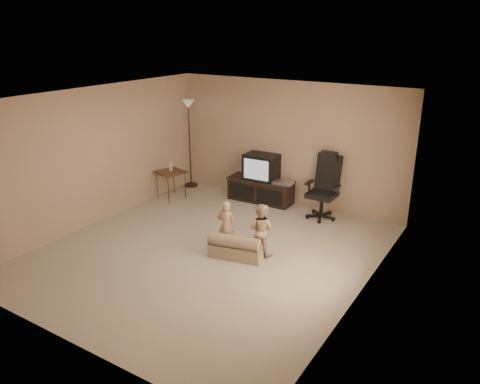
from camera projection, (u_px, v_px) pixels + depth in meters
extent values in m
plane|color=beige|center=(209.00, 252.00, 7.66)|extent=(5.50, 5.50, 0.00)
plane|color=white|center=(205.00, 98.00, 6.81)|extent=(5.50, 5.50, 0.00)
plane|color=tan|center=(287.00, 143.00, 9.43)|extent=(5.00, 0.00, 5.00)
plane|color=tan|center=(58.00, 246.00, 5.04)|extent=(5.00, 0.00, 5.00)
plane|color=tan|center=(95.00, 156.00, 8.48)|extent=(0.00, 5.50, 5.50)
plane|color=tan|center=(366.00, 211.00, 5.99)|extent=(0.00, 5.50, 5.50)
cube|color=black|center=(261.00, 191.00, 9.79)|extent=(1.36, 0.53, 0.43)
cube|color=black|center=(261.00, 180.00, 9.71)|extent=(1.40, 0.57, 0.04)
cube|color=black|center=(242.00, 192.00, 9.74)|extent=(0.56, 0.04, 0.33)
cube|color=black|center=(269.00, 197.00, 9.44)|extent=(0.56, 0.04, 0.33)
cube|color=black|center=(262.00, 167.00, 9.63)|extent=(0.69, 0.51, 0.53)
cube|color=silver|center=(256.00, 170.00, 9.43)|extent=(0.55, 0.03, 0.41)
cube|color=silver|center=(283.00, 183.00, 9.41)|extent=(0.40, 0.28, 0.06)
cylinder|color=black|center=(321.00, 206.00, 8.89)|extent=(0.07, 0.07, 0.40)
cube|color=black|center=(322.00, 195.00, 8.82)|extent=(0.51, 0.51, 0.09)
cube|color=black|center=(328.00, 173.00, 8.88)|extent=(0.49, 0.19, 0.71)
cube|color=black|center=(330.00, 156.00, 8.77)|extent=(0.30, 0.11, 0.16)
cube|color=black|center=(309.00, 182.00, 8.89)|extent=(0.08, 0.28, 0.04)
cube|color=black|center=(336.00, 188.00, 8.61)|extent=(0.08, 0.28, 0.04)
cube|color=brown|center=(171.00, 172.00, 9.84)|extent=(0.66, 0.66, 0.03)
cylinder|color=#2E2014|center=(157.00, 185.00, 9.95)|extent=(0.01, 0.01, 0.59)
cylinder|color=#2E2014|center=(168.00, 190.00, 9.65)|extent=(0.01, 0.01, 0.59)
cylinder|color=#2E2014|center=(174.00, 181.00, 10.22)|extent=(0.01, 0.01, 0.59)
cylinder|color=#2E2014|center=(185.00, 185.00, 9.92)|extent=(0.01, 0.01, 0.59)
cylinder|color=white|center=(171.00, 167.00, 9.87)|extent=(0.07, 0.07, 0.15)
cone|color=beige|center=(170.00, 163.00, 9.84)|extent=(0.06, 0.06, 0.05)
cylinder|color=#2E2014|center=(191.00, 185.00, 10.80)|extent=(0.31, 0.31, 0.03)
cylinder|color=#2E2014|center=(190.00, 146.00, 10.49)|extent=(0.03, 0.03, 1.85)
cone|color=beige|center=(188.00, 104.00, 10.17)|extent=(0.26, 0.26, 0.17)
cube|color=tan|center=(237.00, 249.00, 7.49)|extent=(0.92, 0.62, 0.22)
cylinder|color=tan|center=(234.00, 241.00, 7.30)|extent=(0.86, 0.37, 0.20)
imported|color=tan|center=(226.00, 226.00, 7.59)|extent=(0.36, 0.29, 0.85)
imported|color=tan|center=(261.00, 230.00, 7.42)|extent=(0.44, 0.26, 0.87)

